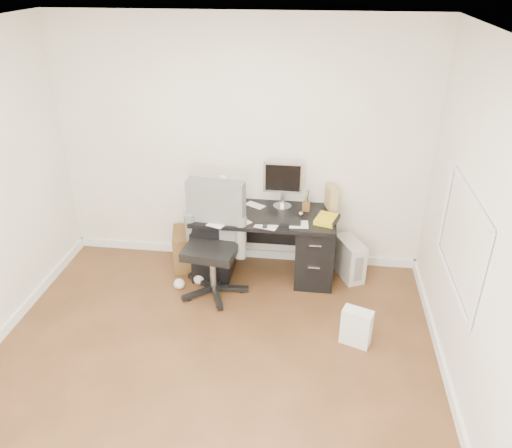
% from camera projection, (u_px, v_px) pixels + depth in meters
% --- Properties ---
extents(ground, '(4.00, 4.00, 0.00)m').
position_uv_depth(ground, '(206.00, 379.00, 4.19)').
color(ground, '#412A14').
rests_on(ground, ground).
extents(room_shell, '(4.02, 4.02, 2.71)m').
position_uv_depth(room_shell, '(200.00, 199.00, 3.43)').
color(room_shell, beige).
rests_on(room_shell, ground).
extents(desk, '(1.50, 0.70, 0.75)m').
position_uv_depth(desk, '(264.00, 242.00, 5.41)').
color(desk, black).
rests_on(desk, ground).
extents(loose_papers, '(1.10, 0.60, 0.00)m').
position_uv_depth(loose_papers, '(245.00, 215.00, 5.22)').
color(loose_papers, silver).
rests_on(loose_papers, desk).
extents(lcd_monitor, '(0.42, 0.24, 0.52)m').
position_uv_depth(lcd_monitor, '(283.00, 185.00, 5.26)').
color(lcd_monitor, '#ADACB1').
rests_on(lcd_monitor, desk).
extents(keyboard, '(0.47, 0.18, 0.03)m').
position_uv_depth(keyboard, '(278.00, 220.00, 5.08)').
color(keyboard, black).
rests_on(keyboard, desk).
extents(computer_mouse, '(0.07, 0.07, 0.05)m').
position_uv_depth(computer_mouse, '(301.00, 214.00, 5.18)').
color(computer_mouse, '#ADACB1').
rests_on(computer_mouse, desk).
extents(travel_mug, '(0.10, 0.10, 0.17)m').
position_uv_depth(travel_mug, '(208.00, 207.00, 5.20)').
color(travel_mug, '#162D9B').
rests_on(travel_mug, desk).
extents(white_binder, '(0.21, 0.29, 0.31)m').
position_uv_depth(white_binder, '(225.00, 193.00, 5.34)').
color(white_binder, white).
rests_on(white_binder, desk).
extents(magazine_file, '(0.16, 0.24, 0.26)m').
position_uv_depth(magazine_file, '(331.00, 198.00, 5.29)').
color(magazine_file, '#9B7B4B').
rests_on(magazine_file, desk).
extents(pen_cup, '(0.11, 0.11, 0.23)m').
position_uv_depth(pen_cup, '(307.00, 200.00, 5.26)').
color(pen_cup, brown).
rests_on(pen_cup, desk).
extents(yellow_book, '(0.27, 0.31, 0.05)m').
position_uv_depth(yellow_book, '(327.00, 219.00, 5.08)').
color(yellow_book, gold).
rests_on(yellow_book, desk).
extents(paper_remote, '(0.26, 0.23, 0.02)m').
position_uv_depth(paper_remote, '(267.00, 225.00, 5.01)').
color(paper_remote, silver).
rests_on(paper_remote, desk).
extents(office_chair, '(0.74, 0.74, 1.19)m').
position_uv_depth(office_chair, '(212.00, 243.00, 5.02)').
color(office_chair, '#545754').
rests_on(office_chair, ground).
extents(pc_tower, '(0.36, 0.48, 0.44)m').
position_uv_depth(pc_tower, '(349.00, 259.00, 5.46)').
color(pc_tower, '#AAA49A').
rests_on(pc_tower, ground).
extents(shopping_bag, '(0.32, 0.27, 0.36)m').
position_uv_depth(shopping_bag, '(356.00, 327.00, 4.50)').
color(shopping_bag, silver).
rests_on(shopping_bag, ground).
extents(wicker_basket, '(0.52, 0.52, 0.43)m').
position_uv_depth(wicker_basket, '(193.00, 248.00, 5.67)').
color(wicker_basket, '#523718').
rests_on(wicker_basket, ground).
extents(desk_printer, '(0.38, 0.31, 0.22)m').
position_uv_depth(desk_printer, '(202.00, 254.00, 5.76)').
color(desk_printer, slate).
rests_on(desk_printer, ground).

